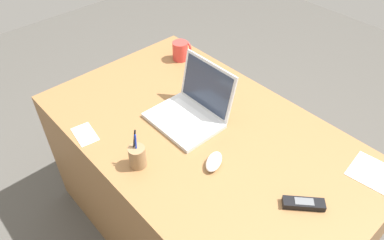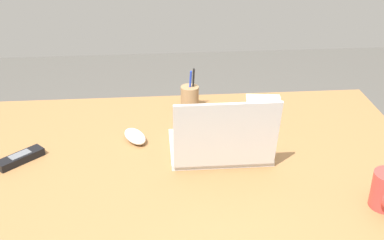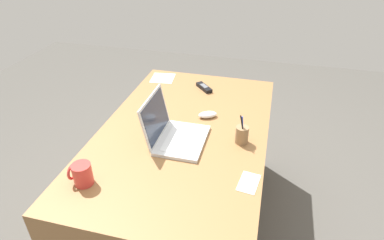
{
  "view_description": "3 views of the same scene",
  "coord_description": "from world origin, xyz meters",
  "px_view_note": "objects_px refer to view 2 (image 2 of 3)",
  "views": [
    {
      "loc": [
        0.8,
        -0.79,
        1.81
      ],
      "look_at": [
        -0.01,
        -0.06,
        0.83
      ],
      "focal_mm": 33.88,
      "sensor_mm": 36.0,
      "label": 1
    },
    {
      "loc": [
        0.09,
        1.35,
        1.55
      ],
      "look_at": [
        -0.02,
        -0.04,
        0.84
      ],
      "focal_mm": 46.84,
      "sensor_mm": 36.0,
      "label": 2
    },
    {
      "loc": [
        -1.42,
        -0.41,
        1.73
      ],
      "look_at": [
        -0.01,
        -0.05,
        0.81
      ],
      "focal_mm": 30.48,
      "sensor_mm": 36.0,
      "label": 3
    }
  ],
  "objects_px": {
    "pen_holder": "(190,98)",
    "cordless_phone": "(21,158)",
    "laptop": "(221,143)",
    "computer_mouse": "(135,136)"
  },
  "relations": [
    {
      "from": "pen_holder",
      "to": "laptop",
      "type": "bearing_deg",
      "value": 101.54
    },
    {
      "from": "laptop",
      "to": "cordless_phone",
      "type": "height_order",
      "value": "laptop"
    },
    {
      "from": "computer_mouse",
      "to": "cordless_phone",
      "type": "bearing_deg",
      "value": -11.38
    },
    {
      "from": "laptop",
      "to": "pen_holder",
      "type": "bearing_deg",
      "value": -78.46
    },
    {
      "from": "computer_mouse",
      "to": "cordless_phone",
      "type": "height_order",
      "value": "computer_mouse"
    },
    {
      "from": "laptop",
      "to": "computer_mouse",
      "type": "distance_m",
      "value": 0.3
    },
    {
      "from": "pen_holder",
      "to": "cordless_phone",
      "type": "bearing_deg",
      "value": 30.09
    },
    {
      "from": "laptop",
      "to": "computer_mouse",
      "type": "bearing_deg",
      "value": -24.57
    },
    {
      "from": "cordless_phone",
      "to": "computer_mouse",
      "type": "bearing_deg",
      "value": -164.46
    },
    {
      "from": "laptop",
      "to": "cordless_phone",
      "type": "xyz_separation_m",
      "value": [
        0.62,
        -0.03,
        -0.04
      ]
    }
  ]
}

